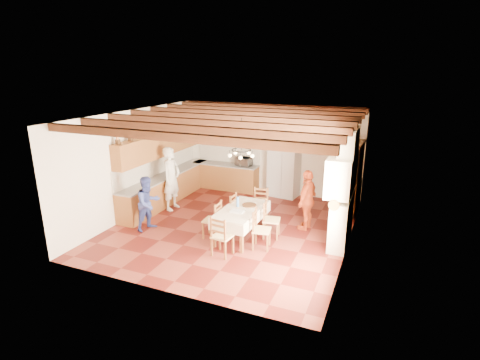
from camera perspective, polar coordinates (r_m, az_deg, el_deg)
name	(u,v)px	position (r m, az deg, el deg)	size (l,w,h in m)	color
floor	(232,227)	(10.15, -1.18, -7.21)	(6.00, 6.50, 0.02)	#521410
ceiling	(232,114)	(9.33, -1.29, 9.96)	(6.00, 6.50, 0.02)	silver
wall_back	(271,149)	(12.59, 4.77, 4.77)	(6.00, 0.02, 3.00)	#F2EACE
wall_front	(159,219)	(6.94, -12.20, -5.86)	(6.00, 0.02, 3.00)	#F2EACE
wall_left	(136,162)	(11.15, -15.55, 2.60)	(0.02, 6.50, 3.00)	#F2EACE
wall_right	(353,187)	(8.90, 16.79, -1.08)	(0.02, 6.50, 3.00)	#F2EACE
ceiling_beams	(232,119)	(9.34, -1.29, 9.35)	(6.00, 6.30, 0.16)	#351D10
lower_cabinets_left	(168,188)	(12.08, -10.96, -1.27)	(0.60, 4.30, 0.86)	brown
lower_cabinets_back	(226,177)	(13.13, -2.21, 0.50)	(2.30, 0.60, 0.86)	brown
countertop_left	(167,175)	(11.95, -11.08, 0.78)	(0.62, 4.30, 0.04)	slate
countertop_back	(225,164)	(13.00, -2.23, 2.40)	(2.34, 0.62, 0.04)	slate
backsplash_left	(159,164)	(12.03, -12.30, 2.38)	(0.03, 4.30, 0.60)	beige
backsplash_back	(229,154)	(13.18, -1.73, 4.04)	(2.30, 0.03, 0.60)	beige
upper_cabinets	(162,144)	(11.79, -11.86, 5.37)	(0.35, 4.20, 0.70)	brown
fireplace	(341,187)	(9.15, 15.08, -1.11)	(0.56, 1.60, 2.80)	beige
wall_picture	(318,142)	(12.12, 11.79, 5.68)	(0.34, 0.03, 0.42)	black
refrigerator	(285,168)	(12.40, 6.86, 1.87)	(0.94, 0.78, 1.89)	silver
hutch	(351,178)	(11.24, 16.60, 0.26)	(0.49, 1.16, 2.11)	#3D2912
dining_table	(241,212)	(9.32, 0.20, -4.88)	(0.95, 1.77, 0.76)	silver
chandelier	(241,150)	(8.86, 0.21, 4.60)	(0.47, 0.47, 0.03)	black
chair_left_near	(212,219)	(9.41, -4.27, -6.02)	(0.42, 0.40, 0.96)	brown
chair_left_far	(228,210)	(9.98, -1.91, -4.61)	(0.42, 0.40, 0.96)	brown
chair_right_near	(262,229)	(8.86, 3.32, -7.51)	(0.42, 0.40, 0.96)	brown
chair_right_far	(272,219)	(9.43, 4.84, -5.98)	(0.42, 0.40, 0.96)	brown
chair_end_near	(222,236)	(8.55, -2.73, -8.45)	(0.42, 0.40, 0.96)	brown
chair_end_far	(260,206)	(10.29, 3.02, -3.93)	(0.42, 0.40, 0.96)	brown
person_man	(172,179)	(11.28, -10.40, 0.21)	(0.69, 0.45, 1.90)	silver
person_woman_blue	(148,203)	(10.04, -13.79, -3.47)	(0.71, 0.55, 1.45)	#34418E
person_woman_red	(307,200)	(9.92, 10.21, -3.00)	(0.95, 0.39, 1.61)	#BD421B
microwave	(244,162)	(12.70, 0.59, 2.81)	(0.51, 0.35, 0.28)	silver
fridge_vase	(287,135)	(12.15, 7.23, 6.79)	(0.27, 0.27, 0.28)	#3D2912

